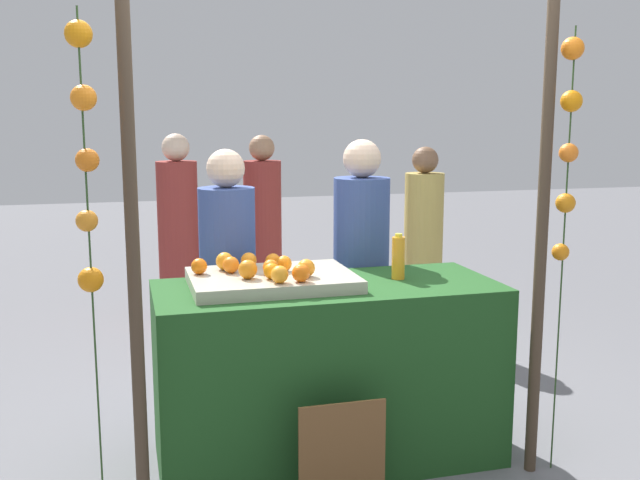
{
  "coord_description": "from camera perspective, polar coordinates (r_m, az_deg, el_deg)",
  "views": [
    {
      "loc": [
        -0.96,
        -3.35,
        1.72
      ],
      "look_at": [
        0.0,
        0.15,
        1.1
      ],
      "focal_mm": 40.77,
      "sensor_mm": 36.0,
      "label": 1
    }
  ],
  "objects": [
    {
      "name": "orange_0",
      "position": [
        3.45,
        -5.69,
        -2.31
      ],
      "size": [
        0.09,
        0.09,
        0.09
      ],
      "primitive_type": "sphere",
      "color": "orange",
      "rests_on": "orange_tray"
    },
    {
      "name": "orange_7",
      "position": [
        3.51,
        -3.89,
        -2.17
      ],
      "size": [
        0.08,
        0.08,
        0.08
      ],
      "primitive_type": "sphere",
      "color": "orange",
      "rests_on": "orange_tray"
    },
    {
      "name": "vendor_right",
      "position": [
        4.22,
        3.22,
        -3.77
      ],
      "size": [
        0.32,
        0.32,
        1.6
      ],
      "color": "#384C8C",
      "rests_on": "ground_plane"
    },
    {
      "name": "garland_strand_left",
      "position": [
        2.93,
        -17.94,
        6.26
      ],
      "size": [
        0.11,
        0.11,
        2.13
      ],
      "color": "#2D4C23",
      "rests_on": "ground_plane"
    },
    {
      "name": "garland_strand_right",
      "position": [
        3.56,
        18.92,
        7.42
      ],
      "size": [
        0.11,
        0.11,
        2.13
      ],
      "color": "#2D4C23",
      "rests_on": "ground_plane"
    },
    {
      "name": "orange_5",
      "position": [
        3.66,
        -3.71,
        -1.68
      ],
      "size": [
        0.08,
        0.08,
        0.08
      ],
      "primitive_type": "sphere",
      "color": "orange",
      "rests_on": "orange_tray"
    },
    {
      "name": "chalkboard_sign",
      "position": [
        3.31,
        1.72,
        -16.79
      ],
      "size": [
        0.39,
        0.03,
        0.52
      ],
      "color": "brown",
      "rests_on": "ground_plane"
    },
    {
      "name": "orange_6",
      "position": [
        3.59,
        -7.0,
        -1.94
      ],
      "size": [
        0.08,
        0.08,
        0.08
      ],
      "primitive_type": "sphere",
      "color": "orange",
      "rests_on": "orange_tray"
    },
    {
      "name": "orange_1",
      "position": [
        3.69,
        -5.61,
        -1.6
      ],
      "size": [
        0.08,
        0.08,
        0.08
      ],
      "primitive_type": "sphere",
      "color": "orange",
      "rests_on": "orange_tray"
    },
    {
      "name": "orange_2",
      "position": [
        3.67,
        -7.49,
        -1.65
      ],
      "size": [
        0.09,
        0.09,
        0.09
      ],
      "primitive_type": "sphere",
      "color": "orange",
      "rests_on": "orange_tray"
    },
    {
      "name": "crowd_person_0",
      "position": [
        5.71,
        8.09,
        -0.79
      ],
      "size": [
        0.3,
        0.3,
        1.5
      ],
      "color": "tan",
      "rests_on": "ground_plane"
    },
    {
      "name": "crowd_person_1",
      "position": [
        6.13,
        -4.5,
        0.33
      ],
      "size": [
        0.32,
        0.32,
        1.57
      ],
      "color": "maroon",
      "rests_on": "ground_plane"
    },
    {
      "name": "stall_counter",
      "position": [
        3.71,
        0.62,
        -10.35
      ],
      "size": [
        1.69,
        0.71,
        0.9
      ],
      "primitive_type": "cube",
      "color": "#1E4C1E",
      "rests_on": "ground_plane"
    },
    {
      "name": "orange_9",
      "position": [
        3.6,
        -2.85,
        -1.87
      ],
      "size": [
        0.08,
        0.08,
        0.08
      ],
      "primitive_type": "sphere",
      "color": "orange",
      "rests_on": "orange_tray"
    },
    {
      "name": "orange_3",
      "position": [
        3.37,
        -1.51,
        -2.61
      ],
      "size": [
        0.08,
        0.08,
        0.08
      ],
      "primitive_type": "sphere",
      "color": "orange",
      "rests_on": "orange_tray"
    },
    {
      "name": "juice_bottle",
      "position": [
        3.71,
        6.17,
        -1.38
      ],
      "size": [
        0.07,
        0.07,
        0.23
      ],
      "color": "orange",
      "rests_on": "stall_counter"
    },
    {
      "name": "vendor_left",
      "position": [
        4.08,
        -7.2,
        -4.59
      ],
      "size": [
        0.31,
        0.31,
        1.55
      ],
      "color": "#384C8C",
      "rests_on": "ground_plane"
    },
    {
      "name": "ground_plane",
      "position": [
        3.89,
        0.61,
        -16.62
      ],
      "size": [
        24.0,
        24.0,
        0.0
      ],
      "primitive_type": "plane",
      "color": "slate"
    },
    {
      "name": "canopy_post_right",
      "position": [
        3.55,
        17.01,
        0.36
      ],
      "size": [
        0.06,
        0.06,
        2.35
      ],
      "primitive_type": "cylinder",
      "color": "#473828",
      "rests_on": "ground_plane"
    },
    {
      "name": "orange_8",
      "position": [
        3.44,
        -3.83,
        -2.46
      ],
      "size": [
        0.08,
        0.08,
        0.08
      ],
      "primitive_type": "sphere",
      "color": "orange",
      "rests_on": "orange_tray"
    },
    {
      "name": "orange_11",
      "position": [
        3.47,
        -1.1,
        -2.22
      ],
      "size": [
        0.09,
        0.09,
        0.09
      ],
      "primitive_type": "sphere",
      "color": "orange",
      "rests_on": "orange_tray"
    },
    {
      "name": "canopy_post_left",
      "position": [
        3.01,
        -14.45,
        -1.13
      ],
      "size": [
        0.06,
        0.06,
        2.35
      ],
      "primitive_type": "cylinder",
      "color": "#473828",
      "rests_on": "ground_plane"
    },
    {
      "name": "crowd_person_2",
      "position": [
        5.86,
        -11.02,
        -0.15
      ],
      "size": [
        0.32,
        0.32,
        1.6
      ],
      "color": "maroon",
      "rests_on": "ground_plane"
    },
    {
      "name": "orange_4",
      "position": [
        3.35,
        -3.19,
        -2.72
      ],
      "size": [
        0.08,
        0.08,
        0.08
      ],
      "primitive_type": "sphere",
      "color": "orange",
      "rests_on": "orange_tray"
    },
    {
      "name": "orange_tray",
      "position": [
        3.56,
        -3.79,
        -3.15
      ],
      "size": [
        0.79,
        0.57,
        0.06
      ],
      "primitive_type": "cube",
      "color": "#B2AD99",
      "rests_on": "stall_counter"
    },
    {
      "name": "orange_10",
      "position": [
        3.58,
        -9.47,
        -2.05
      ],
      "size": [
        0.08,
        0.08,
        0.08
      ],
      "primitive_type": "sphere",
      "color": "orange",
      "rests_on": "orange_tray"
    }
  ]
}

